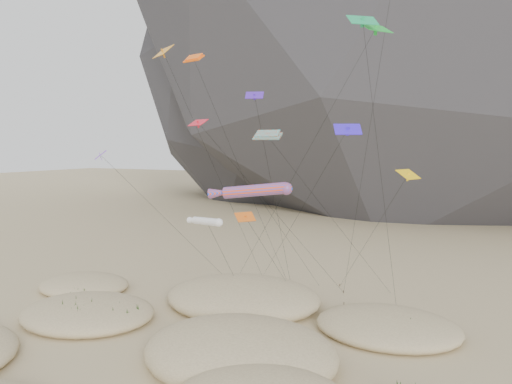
# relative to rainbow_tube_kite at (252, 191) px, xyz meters

# --- Properties ---
(ground) EXTENTS (500.00, 500.00, 0.00)m
(ground) POSITION_rel_rainbow_tube_kite_xyz_m (-2.29, -9.07, -12.49)
(ground) COLOR #CCB789
(ground) RESTS_ON ground
(dunes) EXTENTS (50.49, 39.74, 4.01)m
(dunes) POSITION_rel_rainbow_tube_kite_xyz_m (-4.56, -5.08, -11.79)
(dunes) COLOR #CCB789
(dunes) RESTS_ON ground
(dune_grass) EXTENTS (40.75, 30.47, 1.55)m
(dune_grass) POSITION_rel_rainbow_tube_kite_xyz_m (-2.99, -5.39, -11.65)
(dune_grass) COLOR black
(dune_grass) RESTS_ON ground
(kite_stakes) EXTENTS (18.90, 6.51, 0.30)m
(kite_stakes) POSITION_rel_rainbow_tube_kite_xyz_m (0.05, 13.86, -12.34)
(kite_stakes) COLOR #3F2D1E
(kite_stakes) RESTS_ON ground
(rainbow_tube_kite) EXTENTS (7.34, 18.17, 13.32)m
(rainbow_tube_kite) POSITION_rel_rainbow_tube_kite_xyz_m (0.00, 0.00, 0.00)
(rainbow_tube_kite) COLOR #FF491A
(rainbow_tube_kite) RESTS_ON ground
(white_tube_kite) EXTENTS (5.42, 10.85, 9.85)m
(white_tube_kite) POSITION_rel_rainbow_tube_kite_xyz_m (-5.77, 1.81, -3.24)
(white_tube_kite) COLOR white
(white_tube_kite) RESTS_ON ground
(orange_parafoil) EXTENTS (7.99, 10.36, 25.71)m
(orange_parafoil) POSITION_rel_rainbow_tube_kite_xyz_m (-9.91, 6.84, 12.41)
(orange_parafoil) COLOR #FF5B0D
(orange_parafoil) RESTS_ON ground
(multi_parafoil) EXTENTS (9.47, 15.61, 17.70)m
(multi_parafoil) POSITION_rel_rainbow_tube_kite_xyz_m (0.35, 2.74, 4.53)
(multi_parafoil) COLOR #D94716
(multi_parafoil) RESTS_ON ground
(delta_kites) EXTENTS (32.08, 22.41, 29.92)m
(delta_kites) POSITION_rel_rainbow_tube_kite_xyz_m (1.44, 2.92, 8.05)
(delta_kites) COLOR orange
(delta_kites) RESTS_ON ground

